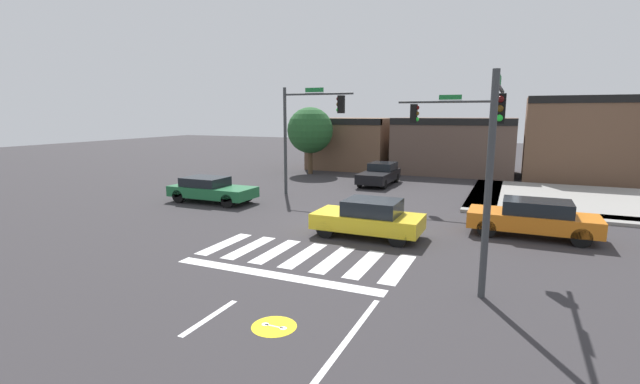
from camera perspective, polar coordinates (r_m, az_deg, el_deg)
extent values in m
plane|color=#302D30|center=(18.90, 3.93, -4.26)|extent=(120.00, 120.00, 0.00)
cube|color=silver|center=(16.53, -12.24, -6.58)|extent=(0.53, 2.79, 0.01)
cube|color=silver|center=(15.94, -9.10, -7.10)|extent=(0.53, 2.79, 0.01)
cube|color=silver|center=(15.40, -5.72, -7.64)|extent=(0.53, 2.79, 0.01)
cube|color=silver|center=(14.92, -2.10, -8.19)|extent=(0.53, 2.79, 0.01)
cube|color=silver|center=(14.50, 1.75, -8.74)|extent=(0.53, 2.79, 0.01)
cube|color=silver|center=(14.15, 5.83, -9.27)|extent=(0.53, 2.79, 0.01)
cube|color=silver|center=(13.88, 10.10, -9.78)|extent=(0.53, 2.79, 0.01)
cube|color=white|center=(13.26, -5.98, -10.64)|extent=(6.80, 0.50, 0.01)
cube|color=white|center=(10.98, -14.11, -15.49)|extent=(0.16, 2.00, 0.01)
cylinder|color=yellow|center=(10.33, -5.97, -16.94)|extent=(1.03, 1.03, 0.01)
cylinder|color=white|center=(10.43, -7.12, -16.65)|extent=(0.16, 0.16, 0.00)
cylinder|color=white|center=(10.23, -4.80, -17.19)|extent=(0.16, 0.16, 0.00)
cube|color=white|center=(10.33, -5.97, -16.92)|extent=(0.46, 0.04, 0.00)
cube|color=gray|center=(23.04, 30.36, -2.84)|extent=(10.00, 1.60, 0.15)
cube|color=gray|center=(27.63, 20.67, -0.13)|extent=(1.60, 10.00, 0.15)
cube|color=gray|center=(27.73, 29.34, -0.76)|extent=(10.00, 10.00, 0.15)
cube|color=brown|center=(38.95, 4.56, 6.38)|extent=(6.56, 6.87, 4.30)
cube|color=black|center=(35.84, 2.85, 9.11)|extent=(6.56, 0.50, 0.50)
cube|color=brown|center=(36.43, 17.01, 5.75)|extent=(8.98, 5.73, 4.35)
cube|color=black|center=(33.70, 16.60, 8.73)|extent=(8.98, 0.50, 0.50)
cube|color=brown|center=(36.84, 30.58, 6.01)|extent=(7.17, 6.74, 5.86)
cube|color=black|center=(33.66, 31.58, 10.24)|extent=(7.17, 0.50, 0.50)
cylinder|color=#383A3D|center=(11.70, 21.00, 0.50)|extent=(0.18, 0.18, 5.75)
cylinder|color=#383A3D|center=(14.04, 22.28, 12.38)|extent=(0.12, 4.94, 0.12)
cube|color=black|center=(15.45, 22.33, 9.97)|extent=(0.32, 0.32, 0.95)
sphere|color=#470A0A|center=(15.28, 22.38, 11.08)|extent=(0.22, 0.22, 0.22)
sphere|color=#4C330C|center=(15.28, 22.31, 9.98)|extent=(0.22, 0.22, 0.22)
sphere|color=#1ED833|center=(15.28, 22.23, 8.87)|extent=(0.22, 0.22, 0.22)
cube|color=#197233|center=(13.81, 22.30, 13.35)|extent=(0.03, 1.10, 0.24)
cylinder|color=#383A3D|center=(25.67, -4.52, 6.50)|extent=(0.18, 0.18, 6.15)
cylinder|color=#383A3D|center=(24.72, -0.30, 12.60)|extent=(4.13, 0.12, 0.12)
cube|color=black|center=(24.17, 2.76, 11.28)|extent=(0.32, 0.32, 0.95)
sphere|color=#470A0A|center=(24.24, 2.38, 11.98)|extent=(0.22, 0.22, 0.22)
sphere|color=#4C330C|center=(24.23, 2.38, 11.28)|extent=(0.22, 0.22, 0.22)
sphere|color=#1ED833|center=(24.23, 2.37, 10.58)|extent=(0.22, 0.22, 0.22)
cube|color=#197233|center=(24.82, -0.74, 13.10)|extent=(1.10, 0.03, 0.24)
cylinder|color=#383A3D|center=(23.09, 21.44, 4.83)|extent=(0.18, 0.18, 5.67)
cylinder|color=#383A3D|center=(23.25, 15.93, 11.19)|extent=(4.71, 0.12, 0.12)
cube|color=black|center=(23.52, 12.06, 9.93)|extent=(0.32, 0.32, 0.95)
sphere|color=#470A0A|center=(23.48, 12.50, 10.63)|extent=(0.22, 0.22, 0.22)
sphere|color=#4C330C|center=(23.48, 12.47, 9.91)|extent=(0.22, 0.22, 0.22)
sphere|color=#1ED833|center=(23.49, 12.45, 9.19)|extent=(0.22, 0.22, 0.22)
cube|color=#197233|center=(23.22, 16.54, 11.70)|extent=(1.10, 0.03, 0.24)
cube|color=black|center=(29.47, 7.63, 2.06)|extent=(1.83, 4.47, 0.63)
cube|color=black|center=(30.24, 8.14, 3.33)|extent=(1.61, 1.98, 0.50)
cylinder|color=black|center=(27.84, 8.31, 0.98)|extent=(0.22, 0.62, 0.62)
cylinder|color=black|center=(28.31, 5.18, 1.20)|extent=(0.22, 0.62, 0.62)
cylinder|color=black|center=(30.75, 9.86, 1.80)|extent=(0.22, 0.62, 0.62)
cylinder|color=black|center=(31.17, 7.00, 1.99)|extent=(0.22, 0.62, 0.62)
cube|color=gold|center=(17.07, 6.18, -3.80)|extent=(4.14, 1.92, 0.59)
cube|color=black|center=(16.89, 6.82, -1.95)|extent=(2.04, 1.69, 0.57)
cylinder|color=black|center=(16.84, 0.69, -4.85)|extent=(0.67, 0.22, 0.67)
cylinder|color=black|center=(18.37, 2.81, -3.59)|extent=(0.67, 0.22, 0.67)
cylinder|color=black|center=(15.98, 10.04, -5.84)|extent=(0.67, 0.22, 0.67)
cylinder|color=black|center=(17.58, 11.40, -4.41)|extent=(0.67, 0.22, 0.67)
cube|color=orange|center=(18.80, 25.80, -3.40)|extent=(4.65, 1.83, 0.61)
cube|color=black|center=(18.69, 26.33, -1.75)|extent=(2.41, 1.61, 0.51)
cylinder|color=black|center=(19.77, 30.26, -3.96)|extent=(0.70, 0.22, 0.70)
cylinder|color=black|center=(18.21, 30.78, -5.11)|extent=(0.70, 0.22, 0.70)
cylinder|color=black|center=(19.64, 21.07, -3.32)|extent=(0.70, 0.22, 0.70)
cylinder|color=black|center=(18.08, 20.78, -4.43)|extent=(0.70, 0.22, 0.70)
cube|color=#1E6638|center=(24.14, -13.74, 0.07)|extent=(4.62, 1.94, 0.55)
cube|color=black|center=(24.34, -14.66, 1.33)|extent=(2.22, 1.71, 0.47)
cylinder|color=black|center=(23.96, -9.49, -0.43)|extent=(0.70, 0.22, 0.70)
cylinder|color=black|center=(22.57, -11.89, -1.16)|extent=(0.70, 0.22, 0.70)
cylinder|color=black|center=(25.81, -15.32, 0.10)|extent=(0.70, 0.22, 0.70)
cylinder|color=black|center=(24.53, -17.86, -0.54)|extent=(0.70, 0.22, 0.70)
cylinder|color=#4C3823|center=(34.67, -1.27, 4.70)|extent=(0.36, 0.36, 2.80)
sphere|color=#235628|center=(34.54, -1.28, 8.01)|extent=(3.57, 3.57, 3.57)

